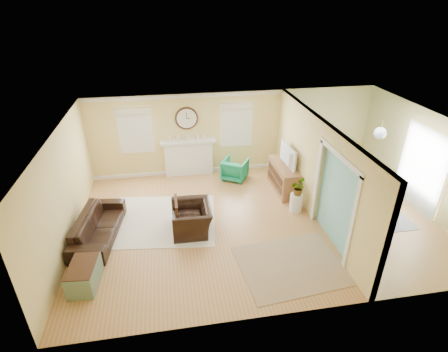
# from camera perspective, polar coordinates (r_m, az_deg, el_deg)

# --- Properties ---
(floor) EXTENTS (9.00, 9.00, 0.00)m
(floor) POSITION_cam_1_polar(r_m,az_deg,el_deg) (9.18, 5.29, -7.12)
(floor) COLOR #AA723C
(floor) RESTS_ON ground
(wall_back) EXTENTS (9.00, 0.02, 2.60)m
(wall_back) POSITION_cam_1_polar(r_m,az_deg,el_deg) (11.17, 1.75, 7.18)
(wall_back) COLOR #E6CB71
(wall_back) RESTS_ON ground
(wall_front) EXTENTS (9.00, 0.02, 2.60)m
(wall_front) POSITION_cam_1_polar(r_m,az_deg,el_deg) (6.15, 12.91, -12.88)
(wall_front) COLOR #E6CB71
(wall_front) RESTS_ON ground
(wall_left) EXTENTS (0.02, 6.00, 2.60)m
(wall_left) POSITION_cam_1_polar(r_m,az_deg,el_deg) (8.59, -24.78, -2.26)
(wall_left) COLOR #E6CB71
(wall_left) RESTS_ON ground
(wall_right) EXTENTS (0.02, 6.00, 2.60)m
(wall_right) POSITION_cam_1_polar(r_m,az_deg,el_deg) (10.54, 30.04, 1.98)
(wall_right) COLOR #E6CB71
(wall_right) RESTS_ON ground
(ceiling) EXTENTS (9.00, 6.00, 0.02)m
(ceiling) POSITION_cam_1_polar(r_m,az_deg,el_deg) (7.98, 6.10, 8.37)
(ceiling) COLOR white
(ceiling) RESTS_ON wall_back
(partition) EXTENTS (0.17, 6.00, 2.60)m
(partition) POSITION_cam_1_polar(r_m,az_deg,el_deg) (9.19, 14.38, 1.94)
(partition) COLOR #E6CB71
(partition) RESTS_ON ground
(fireplace) EXTENTS (1.70, 0.30, 1.17)m
(fireplace) POSITION_cam_1_polar(r_m,az_deg,el_deg) (11.15, -5.78, 3.09)
(fireplace) COLOR white
(fireplace) RESTS_ON ground
(wall_clock) EXTENTS (0.70, 0.07, 0.70)m
(wall_clock) POSITION_cam_1_polar(r_m,az_deg,el_deg) (10.77, -6.13, 9.35)
(wall_clock) COLOR #402111
(wall_clock) RESTS_ON wall_back
(window_left) EXTENTS (1.05, 0.13, 1.42)m
(window_left) POSITION_cam_1_polar(r_m,az_deg,el_deg) (10.85, -14.33, 7.69)
(window_left) COLOR white
(window_left) RESTS_ON wall_back
(window_right) EXTENTS (1.05, 0.13, 1.42)m
(window_right) POSITION_cam_1_polar(r_m,az_deg,el_deg) (11.01, 2.08, 8.85)
(window_right) COLOR white
(window_right) RESTS_ON wall_back
(french_doors) EXTENTS (0.06, 1.70, 2.20)m
(french_doors) POSITION_cam_1_polar(r_m,az_deg,el_deg) (10.59, 29.60, 0.99)
(french_doors) COLOR white
(french_doors) RESTS_ON ground
(pendant) EXTENTS (0.30, 0.30, 0.55)m
(pendant) POSITION_cam_1_polar(r_m,az_deg,el_deg) (9.35, 24.12, 6.41)
(pendant) COLOR gold
(pendant) RESTS_ON ceiling
(rug_cream) EXTENTS (2.94, 2.63, 0.01)m
(rug_cream) POSITION_cam_1_polar(r_m,az_deg,el_deg) (9.26, -9.96, -7.03)
(rug_cream) COLOR beige
(rug_cream) RESTS_ON floor
(rug_jute) EXTENTS (2.35, 2.00, 0.01)m
(rug_jute) POSITION_cam_1_polar(r_m,az_deg,el_deg) (7.93, 10.86, -14.08)
(rug_jute) COLOR tan
(rug_jute) RESTS_ON floor
(rug_grey) EXTENTS (2.19, 2.74, 0.01)m
(rug_grey) POSITION_cam_1_polar(r_m,az_deg,el_deg) (10.38, 20.21, -4.37)
(rug_grey) COLOR gray
(rug_grey) RESTS_ON floor
(sofa) EXTENTS (1.11, 2.23, 0.62)m
(sofa) POSITION_cam_1_polar(r_m,az_deg,el_deg) (8.89, -19.85, -7.74)
(sofa) COLOR black
(sofa) RESTS_ON floor
(eames_chair) EXTENTS (0.95, 1.09, 0.70)m
(eames_chair) POSITION_cam_1_polar(r_m,az_deg,el_deg) (8.61, -5.29, -6.91)
(eames_chair) COLOR black
(eames_chair) RESTS_ON floor
(green_chair) EXTENTS (0.98, 0.99, 0.66)m
(green_chair) POSITION_cam_1_polar(r_m,az_deg,el_deg) (10.92, 1.80, 1.11)
(green_chair) COLOR #228162
(green_chair) RESTS_ON floor
(trunk) EXTENTS (0.59, 0.90, 0.49)m
(trunk) POSITION_cam_1_polar(r_m,az_deg,el_deg) (7.74, -21.88, -14.80)
(trunk) COLOR gray
(trunk) RESTS_ON floor
(credenza) EXTENTS (0.52, 1.53, 0.80)m
(credenza) POSITION_cam_1_polar(r_m,az_deg,el_deg) (10.43, 9.66, -0.22)
(credenza) COLOR #916C48
(credenza) RESTS_ON floor
(tv) EXTENTS (0.19, 1.04, 0.60)m
(tv) POSITION_cam_1_polar(r_m,az_deg,el_deg) (10.12, 9.87, 3.27)
(tv) COLOR black
(tv) RESTS_ON credenza
(garden_stool) EXTENTS (0.34, 0.34, 0.50)m
(garden_stool) POSITION_cam_1_polar(r_m,az_deg,el_deg) (9.56, 11.67, -4.26)
(garden_stool) COLOR white
(garden_stool) RESTS_ON floor
(potted_plant) EXTENTS (0.45, 0.48, 0.43)m
(potted_plant) POSITION_cam_1_polar(r_m,az_deg,el_deg) (9.32, 11.95, -1.81)
(potted_plant) COLOR #337F33
(potted_plant) RESTS_ON garden_stool
(dining_table) EXTENTS (1.33, 2.10, 0.70)m
(dining_table) POSITION_cam_1_polar(r_m,az_deg,el_deg) (10.21, 20.53, -2.73)
(dining_table) COLOR #402111
(dining_table) RESTS_ON floor
(dining_chair_n) EXTENTS (0.46, 0.46, 1.04)m
(dining_chair_n) POSITION_cam_1_polar(r_m,az_deg,el_deg) (10.94, 18.33, 1.30)
(dining_chair_n) COLOR gray
(dining_chair_n) RESTS_ON floor
(dining_chair_s) EXTENTS (0.43, 0.43, 0.89)m
(dining_chair_s) POSITION_cam_1_polar(r_m,az_deg,el_deg) (9.33, 23.73, -5.17)
(dining_chair_s) COLOR gray
(dining_chair_s) RESTS_ON floor
(dining_chair_w) EXTENTS (0.48, 0.48, 0.96)m
(dining_chair_w) POSITION_cam_1_polar(r_m,az_deg,el_deg) (9.76, 17.54, -2.20)
(dining_chair_w) COLOR white
(dining_chair_w) RESTS_ON floor
(dining_chair_e) EXTENTS (0.41, 0.41, 0.86)m
(dining_chair_e) POSITION_cam_1_polar(r_m,az_deg,el_deg) (10.49, 23.42, -1.49)
(dining_chair_e) COLOR gray
(dining_chair_e) RESTS_ON floor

